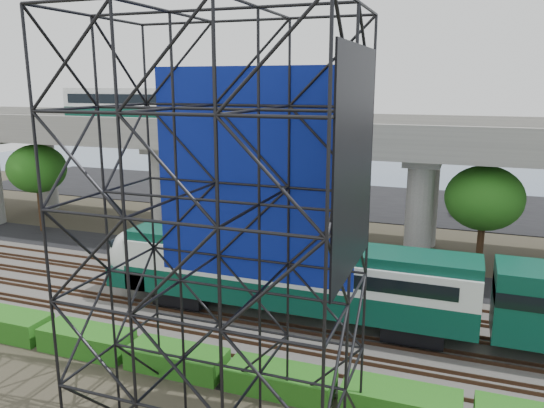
% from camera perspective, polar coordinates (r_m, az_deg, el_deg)
% --- Properties ---
extents(ground, '(140.00, 140.00, 0.00)m').
position_cam_1_polar(ground, '(29.53, -7.59, -12.93)').
color(ground, '#474233').
rests_on(ground, ground).
extents(ballast_bed, '(90.00, 12.00, 0.20)m').
position_cam_1_polar(ballast_bed, '(31.10, -5.85, -11.30)').
color(ballast_bed, slate).
rests_on(ballast_bed, ground).
extents(service_road, '(90.00, 5.00, 0.08)m').
position_cam_1_polar(service_road, '(38.38, -0.26, -6.54)').
color(service_road, black).
rests_on(service_road, ground).
extents(parking_lot, '(90.00, 18.00, 0.08)m').
position_cam_1_polar(parking_lot, '(60.16, 7.58, 0.52)').
color(parking_lot, black).
rests_on(parking_lot, ground).
extents(harbor_water, '(140.00, 40.00, 0.03)m').
position_cam_1_polar(harbor_water, '(81.42, 11.02, 3.61)').
color(harbor_water, '#4B5F7C').
rests_on(harbor_water, ground).
extents(rail_tracks, '(90.00, 9.52, 0.16)m').
position_cam_1_polar(rail_tracks, '(31.03, -5.86, -11.00)').
color(rail_tracks, '#472D1E').
rests_on(rail_tracks, ballast_bed).
extents(commuter_train, '(29.30, 3.06, 4.30)m').
position_cam_1_polar(commuter_train, '(27.97, 6.20, -7.98)').
color(commuter_train, black).
rests_on(commuter_train, rail_tracks).
extents(overpass, '(80.00, 12.00, 12.40)m').
position_cam_1_polar(overpass, '(41.99, 0.96, 6.61)').
color(overpass, '#9E9B93').
rests_on(overpass, ground).
extents(scaffold_tower, '(9.36, 6.36, 15.00)m').
position_cam_1_polar(scaffold_tower, '(18.00, -5.77, -4.41)').
color(scaffold_tower, black).
rests_on(scaffold_tower, ground).
extents(hedge_strip, '(34.60, 1.80, 1.20)m').
position_cam_1_polar(hedge_strip, '(25.51, -10.20, -16.02)').
color(hedge_strip, '#1B5E15').
rests_on(hedge_strip, ground).
extents(trees, '(40.94, 16.94, 7.69)m').
position_cam_1_polar(trees, '(43.80, -3.41, 3.36)').
color(trees, '#382314').
rests_on(trees, ground).
extents(suv, '(5.05, 2.70, 1.35)m').
position_cam_1_polar(suv, '(41.26, -12.69, -4.42)').
color(suv, black).
rests_on(suv, service_road).
extents(parked_cars, '(35.44, 9.51, 1.31)m').
position_cam_1_polar(parked_cars, '(59.37, 8.29, 0.95)').
color(parked_cars, white).
rests_on(parked_cars, parking_lot).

